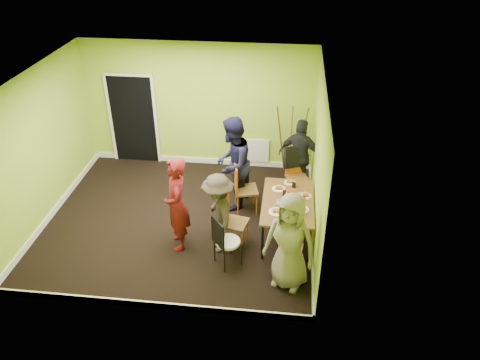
{
  "coord_description": "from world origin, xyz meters",
  "views": [
    {
      "loc": [
        1.96,
        -7.05,
        5.34
      ],
      "look_at": [
        1.15,
        0.0,
        0.97
      ],
      "focal_mm": 35.0,
      "sensor_mm": 36.0,
      "label": 1
    }
  ],
  "objects_px": {
    "person_standing": "(177,204)",
    "person_back_end": "(300,156)",
    "chair_left_far": "(242,186)",
    "blue_bottle": "(300,207)",
    "person_left_far": "(232,164)",
    "person_front_end": "(290,242)",
    "orange_bottle": "(285,192)",
    "chair_left_near": "(231,218)",
    "dining_table": "(288,204)",
    "thermos": "(288,197)",
    "chair_bentwood": "(224,240)",
    "easel": "(291,142)",
    "chair_front_end": "(290,248)",
    "person_left_near": "(218,213)",
    "chair_back_end": "(295,163)"
  },
  "relations": [
    {
      "from": "person_back_end",
      "to": "chair_front_end",
      "type": "bearing_deg",
      "value": 105.4
    },
    {
      "from": "thermos",
      "to": "person_standing",
      "type": "relative_size",
      "value": 0.11
    },
    {
      "from": "chair_left_far",
      "to": "person_back_end",
      "type": "height_order",
      "value": "person_back_end"
    },
    {
      "from": "chair_front_end",
      "to": "person_left_near",
      "type": "bearing_deg",
      "value": 167.78
    },
    {
      "from": "chair_left_far",
      "to": "chair_back_end",
      "type": "xyz_separation_m",
      "value": [
        1.0,
        0.74,
        0.16
      ]
    },
    {
      "from": "chair_left_far",
      "to": "chair_bentwood",
      "type": "xyz_separation_m",
      "value": [
        -0.11,
        -1.57,
        -0.06
      ]
    },
    {
      "from": "chair_left_far",
      "to": "blue_bottle",
      "type": "bearing_deg",
      "value": 33.81
    },
    {
      "from": "person_standing",
      "to": "person_back_end",
      "type": "distance_m",
      "value": 2.92
    },
    {
      "from": "dining_table",
      "to": "easel",
      "type": "relative_size",
      "value": 0.9
    },
    {
      "from": "person_standing",
      "to": "chair_bentwood",
      "type": "bearing_deg",
      "value": 48.37
    },
    {
      "from": "dining_table",
      "to": "chair_bentwood",
      "type": "xyz_separation_m",
      "value": [
        -1.0,
        -0.9,
        -0.17
      ]
    },
    {
      "from": "easel",
      "to": "thermos",
      "type": "distance_m",
      "value": 2.16
    },
    {
      "from": "orange_bottle",
      "to": "person_left_far",
      "type": "relative_size",
      "value": 0.04
    },
    {
      "from": "chair_left_far",
      "to": "person_front_end",
      "type": "height_order",
      "value": "person_front_end"
    },
    {
      "from": "orange_bottle",
      "to": "person_left_far",
      "type": "height_order",
      "value": "person_left_far"
    },
    {
      "from": "thermos",
      "to": "person_front_end",
      "type": "relative_size",
      "value": 0.12
    },
    {
      "from": "chair_left_near",
      "to": "chair_bentwood",
      "type": "distance_m",
      "value": 0.57
    },
    {
      "from": "person_standing",
      "to": "easel",
      "type": "bearing_deg",
      "value": 128.95
    },
    {
      "from": "person_left_far",
      "to": "thermos",
      "type": "bearing_deg",
      "value": 61.57
    },
    {
      "from": "person_left_far",
      "to": "person_front_end",
      "type": "relative_size",
      "value": 1.13
    },
    {
      "from": "chair_front_end",
      "to": "person_standing",
      "type": "distance_m",
      "value": 2.03
    },
    {
      "from": "person_back_end",
      "to": "chair_bentwood",
      "type": "bearing_deg",
      "value": 82.42
    },
    {
      "from": "dining_table",
      "to": "person_left_far",
      "type": "xyz_separation_m",
      "value": [
        -1.09,
        0.87,
        0.24
      ]
    },
    {
      "from": "chair_bentwood",
      "to": "thermos",
      "type": "height_order",
      "value": "thermos"
    },
    {
      "from": "person_left_near",
      "to": "person_standing",
      "type": "bearing_deg",
      "value": -108.7
    },
    {
      "from": "dining_table",
      "to": "person_back_end",
      "type": "bearing_deg",
      "value": 82.52
    },
    {
      "from": "person_back_end",
      "to": "chair_left_near",
      "type": "bearing_deg",
      "value": 76.74
    },
    {
      "from": "chair_left_far",
      "to": "person_front_end",
      "type": "distance_m",
      "value": 2.13
    },
    {
      "from": "chair_bentwood",
      "to": "person_back_end",
      "type": "height_order",
      "value": "person_back_end"
    },
    {
      "from": "chair_left_far",
      "to": "orange_bottle",
      "type": "height_order",
      "value": "chair_left_far"
    },
    {
      "from": "dining_table",
      "to": "thermos",
      "type": "height_order",
      "value": "thermos"
    },
    {
      "from": "chair_back_end",
      "to": "person_left_near",
      "type": "bearing_deg",
      "value": 34.66
    },
    {
      "from": "person_standing",
      "to": "person_back_end",
      "type": "height_order",
      "value": "person_standing"
    },
    {
      "from": "chair_back_end",
      "to": "person_left_far",
      "type": "distance_m",
      "value": 1.33
    },
    {
      "from": "chair_left_near",
      "to": "easel",
      "type": "bearing_deg",
      "value": 170.97
    },
    {
      "from": "orange_bottle",
      "to": "person_left_far",
      "type": "distance_m",
      "value": 1.22
    },
    {
      "from": "dining_table",
      "to": "chair_left_far",
      "type": "height_order",
      "value": "chair_left_far"
    },
    {
      "from": "chair_front_end",
      "to": "person_front_end",
      "type": "distance_m",
      "value": 0.41
    },
    {
      "from": "person_back_end",
      "to": "person_front_end",
      "type": "distance_m",
      "value": 2.79
    },
    {
      "from": "person_left_near",
      "to": "person_front_end",
      "type": "height_order",
      "value": "person_front_end"
    },
    {
      "from": "chair_left_far",
      "to": "person_back_end",
      "type": "relative_size",
      "value": 0.65
    },
    {
      "from": "chair_left_near",
      "to": "chair_left_far",
      "type": "bearing_deg",
      "value": -172.26
    },
    {
      "from": "blue_bottle",
      "to": "person_front_end",
      "type": "xyz_separation_m",
      "value": [
        -0.14,
        -0.9,
        -0.03
      ]
    },
    {
      "from": "chair_bentwood",
      "to": "thermos",
      "type": "relative_size",
      "value": 4.79
    },
    {
      "from": "chair_left_near",
      "to": "chair_back_end",
      "type": "distance_m",
      "value": 2.06
    },
    {
      "from": "chair_left_near",
      "to": "person_back_end",
      "type": "distance_m",
      "value": 2.25
    },
    {
      "from": "person_left_far",
      "to": "person_left_near",
      "type": "bearing_deg",
      "value": 8.08
    },
    {
      "from": "easel",
      "to": "person_front_end",
      "type": "height_order",
      "value": "easel"
    },
    {
      "from": "easel",
      "to": "person_standing",
      "type": "bearing_deg",
      "value": -125.29
    },
    {
      "from": "chair_front_end",
      "to": "person_standing",
      "type": "height_order",
      "value": "person_standing"
    }
  ]
}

